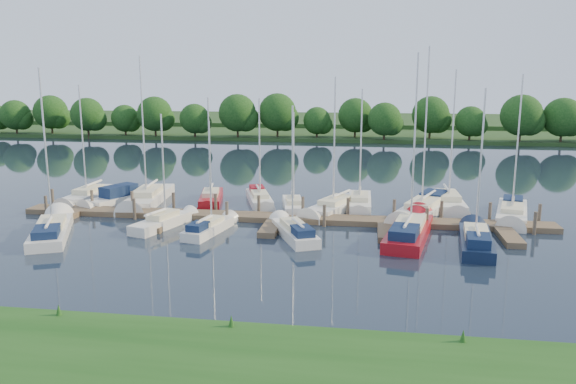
# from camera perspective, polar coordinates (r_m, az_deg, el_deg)

# --- Properties ---
(ground) EXTENTS (260.00, 260.00, 0.00)m
(ground) POSITION_cam_1_polar(r_m,az_deg,el_deg) (34.74, -3.21, -6.13)
(ground) COLOR #171F2F
(ground) RESTS_ON ground
(dock) EXTENTS (40.00, 6.00, 0.40)m
(dock) POSITION_cam_1_polar(r_m,az_deg,el_deg) (41.59, -1.19, -2.86)
(dock) COLOR #4E3A2B
(dock) RESTS_ON ground
(mooring_pilings) EXTENTS (38.24, 2.84, 2.00)m
(mooring_pilings) POSITION_cam_1_polar(r_m,az_deg,el_deg) (42.57, -0.94, -1.96)
(mooring_pilings) COLOR #473D33
(mooring_pilings) RESTS_ON ground
(far_shore) EXTENTS (180.00, 30.00, 0.60)m
(far_shore) POSITION_cam_1_polar(r_m,az_deg,el_deg) (108.11, 4.85, 6.05)
(far_shore) COLOR #1F3C17
(far_shore) RESTS_ON ground
(distant_hill) EXTENTS (220.00, 40.00, 1.40)m
(distant_hill) POSITION_cam_1_polar(r_m,az_deg,el_deg) (132.95, 5.56, 7.22)
(distant_hill) COLOR #2C4C21
(distant_hill) RESTS_ON ground
(treeline) EXTENTS (146.39, 9.85, 8.25)m
(treeline) POSITION_cam_1_polar(r_m,az_deg,el_deg) (94.86, 2.68, 7.64)
(treeline) COLOR #38281C
(treeline) RESTS_ON ground
(sailboat_n_0) EXTENTS (1.96, 8.04, 10.42)m
(sailboat_n_0) POSITION_cam_1_polar(r_m,az_deg,el_deg) (52.10, -19.62, -0.50)
(sailboat_n_0) COLOR white
(sailboat_n_0) RESTS_ON ground
(motorboat) EXTENTS (3.99, 6.41, 2.03)m
(motorboat) POSITION_cam_1_polar(r_m,az_deg,el_deg) (49.67, -16.96, -0.76)
(motorboat) COLOR white
(motorboat) RESTS_ON ground
(sailboat_n_2) EXTENTS (3.32, 10.14, 12.78)m
(sailboat_n_2) POSITION_cam_1_polar(r_m,az_deg,el_deg) (49.53, -14.07, -0.77)
(sailboat_n_2) COLOR white
(sailboat_n_2) RESTS_ON ground
(sailboat_n_3) EXTENTS (2.95, 7.30, 9.35)m
(sailboat_n_3) POSITION_cam_1_polar(r_m,az_deg,el_deg) (48.59, -7.84, -0.77)
(sailboat_n_3) COLOR maroon
(sailboat_n_3) RESTS_ON ground
(sailboat_n_4) EXTENTS (3.52, 7.21, 9.24)m
(sailboat_n_4) POSITION_cam_1_polar(r_m,az_deg,el_deg) (48.04, -2.91, -0.77)
(sailboat_n_4) COLOR white
(sailboat_n_4) RESTS_ON ground
(sailboat_n_5) EXTENTS (2.54, 6.45, 8.25)m
(sailboat_n_5) POSITION_cam_1_polar(r_m,az_deg,el_deg) (45.53, 0.54, -1.50)
(sailboat_n_5) COLOR white
(sailboat_n_5) RESTS_ON ground
(sailboat_n_6) EXTENTS (4.75, 8.55, 11.02)m
(sailboat_n_6) POSITION_cam_1_polar(r_m,az_deg,el_deg) (45.16, 4.76, -1.64)
(sailboat_n_6) COLOR white
(sailboat_n_6) RESTS_ON ground
(sailboat_n_7) EXTENTS (1.94, 7.84, 10.08)m
(sailboat_n_7) POSITION_cam_1_polar(r_m,az_deg,el_deg) (46.90, 7.27, -1.20)
(sailboat_n_7) COLOR white
(sailboat_n_7) RESTS_ON ground
(sailboat_n_8) EXTENTS (5.57, 10.48, 13.30)m
(sailboat_n_8) POSITION_cam_1_polar(r_m,az_deg,el_deg) (45.32, 13.58, -1.81)
(sailboat_n_8) COLOR white
(sailboat_n_8) RESTS_ON ground
(sailboat_n_9) EXTENTS (2.29, 9.09, 11.65)m
(sailboat_n_9) POSITION_cam_1_polar(r_m,az_deg,el_deg) (48.32, 15.94, -1.17)
(sailboat_n_9) COLOR white
(sailboat_n_9) RESTS_ON ground
(sailboat_n_10) EXTENTS (3.88, 8.99, 11.19)m
(sailboat_n_10) POSITION_cam_1_polar(r_m,az_deg,el_deg) (46.45, 21.79, -2.03)
(sailboat_n_10) COLOR white
(sailboat_n_10) RESTS_ON ground
(sailboat_s_0) EXTENTS (5.29, 9.00, 11.58)m
(sailboat_s_0) POSITION_cam_1_polar(r_m,az_deg,el_deg) (41.52, -22.87, -3.64)
(sailboat_s_0) COLOR white
(sailboat_s_0) RESTS_ON ground
(sailboat_s_1) EXTENTS (3.03, 6.47, 8.49)m
(sailboat_s_1) POSITION_cam_1_polar(r_m,az_deg,el_deg) (41.32, -12.54, -3.12)
(sailboat_s_1) COLOR white
(sailboat_s_1) RESTS_ON ground
(sailboat_s_2) EXTENTS (2.44, 6.24, 8.02)m
(sailboat_s_2) POSITION_cam_1_polar(r_m,az_deg,el_deg) (39.27, -7.99, -3.67)
(sailboat_s_2) COLOR white
(sailboat_s_2) RESTS_ON ground
(sailboat_s_3) EXTENTS (4.05, 6.94, 9.13)m
(sailboat_s_3) POSITION_cam_1_polar(r_m,az_deg,el_deg) (37.84, 0.63, -4.13)
(sailboat_s_3) COLOR white
(sailboat_s_3) RESTS_ON ground
(sailboat_s_4) EXTENTS (3.91, 10.02, 12.59)m
(sailboat_s_4) POSITION_cam_1_polar(r_m,az_deg,el_deg) (38.67, 12.24, -4.02)
(sailboat_s_4) COLOR maroon
(sailboat_s_4) RESTS_ON ground
(sailboat_s_5) EXTENTS (2.69, 8.09, 10.37)m
(sailboat_s_5) POSITION_cam_1_polar(r_m,az_deg,el_deg) (37.60, 18.53, -4.82)
(sailboat_s_5) COLOR #0F1A33
(sailboat_s_5) RESTS_ON ground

